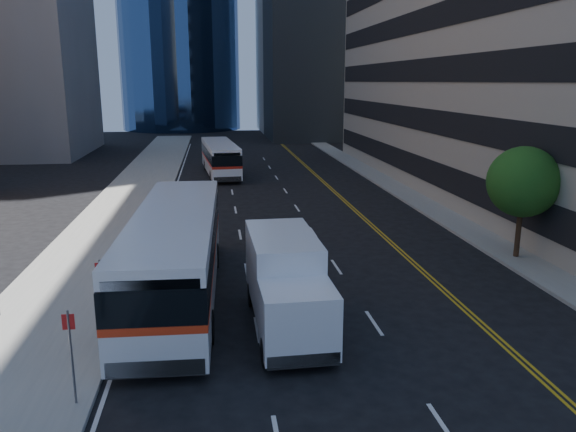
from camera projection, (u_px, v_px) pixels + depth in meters
The scene contains 7 objects.
ground at pixel (376, 351), 17.20m from camera, with size 160.00×160.00×0.00m, color black.
sidewalk_west at pixel (134, 196), 39.94m from camera, with size 5.00×90.00×0.15m, color gray.
sidewalk_east at pixel (398, 190), 42.42m from camera, with size 2.00×90.00×0.15m, color gray.
street_tree at pixel (523, 182), 25.20m from camera, with size 3.20×3.20×5.10m.
bus_front at pixel (176, 252), 20.94m from camera, with size 3.27×13.20×3.38m.
bus_rear at pixel (220, 157), 49.22m from camera, with size 3.37×11.15×2.83m.
box_truck at pixel (286, 283), 18.42m from camera, with size 2.31×6.38×3.03m.
Camera 1 is at (-4.75, -15.26, 8.05)m, focal length 35.00 mm.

